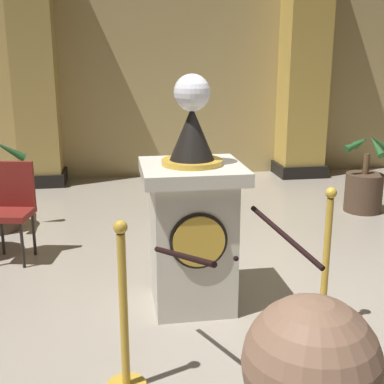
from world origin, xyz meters
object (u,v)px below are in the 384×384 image
Objects in this scene: cafe_chair_red at (12,203)px; stanchion_far at (325,281)px; pedestal_clock at (192,219)px; potted_palm_right at (364,187)px; stanchion_near at (125,333)px.

stanchion_far is at bearing -35.32° from cafe_chair_red.
pedestal_clock reaches higher than potted_palm_right.
pedestal_clock reaches higher than cafe_chair_red.
stanchion_far is at bearing -122.02° from potted_palm_right.
pedestal_clock is 1.22m from stanchion_near.
stanchion_far reaches higher than stanchion_near.
cafe_chair_red is at bearing -167.26° from potted_palm_right.
potted_palm_right reaches higher than cafe_chair_red.
pedestal_clock is 1.70× the size of stanchion_far.
cafe_chair_red is at bearing 114.44° from stanchion_near.
pedestal_clock is 1.90× the size of cafe_chair_red.
stanchion_far is 3.16m from potted_palm_right.
stanchion_far reaches higher than potted_palm_right.
cafe_chair_red is at bearing 142.47° from pedestal_clock.
stanchion_near is 1.05× the size of potted_palm_right.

